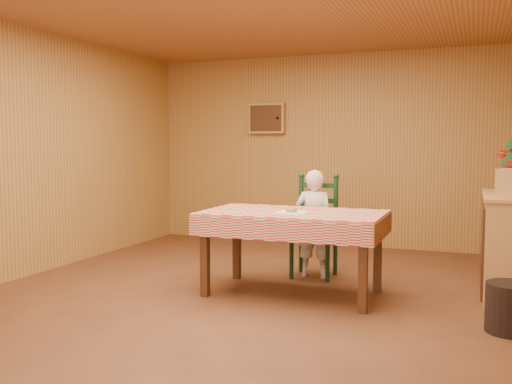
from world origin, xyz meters
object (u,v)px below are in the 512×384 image
dining_table (293,220)px  ladder_chair (315,228)px  storage_bin (511,308)px  seated_child (314,224)px  shelf_unit (512,244)px

dining_table → ladder_chair: 0.81m
dining_table → ladder_chair: (0.00, 0.79, -0.18)m
dining_table → storage_bin: bearing=-13.9°
seated_child → storage_bin: (1.83, -1.18, -0.38)m
seated_child → ladder_chair: bearing=-90.0°
storage_bin → seated_child: bearing=147.1°
ladder_chair → dining_table: bearing=-90.0°
dining_table → shelf_unit: size_ratio=1.34×
dining_table → storage_bin: dining_table is taller
seated_child → shelf_unit: (1.89, 0.01, -0.10)m
ladder_chair → storage_bin: ladder_chair is taller
ladder_chair → storage_bin: 2.24m
shelf_unit → storage_bin: size_ratio=3.37×
seated_child → shelf_unit: 1.89m
dining_table → seated_child: seated_child is taller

